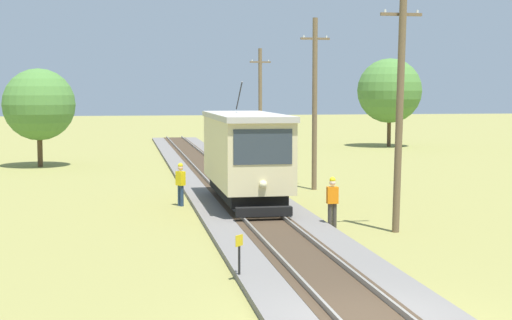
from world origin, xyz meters
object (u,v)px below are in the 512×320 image
Objects in this scene: tree_right_near at (390,91)px; tree_left_near at (39,105)px; red_tram at (245,154)px; utility_pole_near_tram at (400,107)px; utility_pole_far at (260,104)px; track_worker at (332,200)px; second_worker at (181,182)px; trackside_signal_marker at (239,255)px; utility_pole_mid at (315,102)px.

tree_left_near is at bearing -154.98° from tree_right_near.
utility_pole_near_tram is at bearing -56.98° from red_tram.
red_tram is 20.35m from utility_pole_far.
red_tram is at bearing -118.69° from tree_right_near.
track_worker is 26.85m from tree_left_near.
tree_right_near is at bearing 70.96° from utility_pole_near_tram.
tree_right_near is at bearing 25.12° from second_worker.
red_tram is 1.40× the size of tree_left_near.
utility_pole_far is 17.37m from tree_right_near.
trackside_signal_marker is at bearing -99.70° from red_tram.
utility_pole_near_tram is at bearing 42.06° from trackside_signal_marker.
tree_left_near is 0.82× the size of tree_right_near.
utility_pole_far reaches higher than second_worker.
trackside_signal_marker is 47.50m from tree_right_near.
track_worker is (2.24, -5.07, -1.21)m from red_tram.
tree_left_near is at bearing 135.99° from utility_pole_mid.
utility_pole_mid reaches higher than trackside_signal_marker.
utility_pole_far reaches higher than tree_right_near.
tree_right_near is at bearing 61.31° from red_tram.
trackside_signal_marker is at bearing -137.94° from utility_pole_near_tram.
tree_left_near is at bearing 117.99° from red_tram.
utility_pole_near_tram is 1.01× the size of utility_pole_mid.
red_tram reaches higher than trackside_signal_marker.
utility_pole_mid is 14.76m from utility_pole_far.
utility_pole_mid is at bearing -44.01° from tree_left_near.
second_worker is (-6.68, -18.93, -2.86)m from utility_pole_far.
track_worker is 7.67m from second_worker.
track_worker reaches higher than trackside_signal_marker.
utility_pole_far reaches higher than tree_left_near.
utility_pole_near_tram reaches higher than trackside_signal_marker.
red_tram is 21.24m from tree_left_near.
second_worker is at bearing 160.01° from red_tram.
track_worker is (4.28, 6.87, 0.32)m from trackside_signal_marker.
utility_pole_mid is (4.14, 5.10, 1.98)m from red_tram.
utility_pole_mid is at bearing 0.02° from second_worker.
utility_pole_near_tram reaches higher than track_worker.
utility_pole_near_tram is at bearing -109.04° from tree_right_near.
utility_pole_mid is 4.56× the size of track_worker.
tree_right_near is at bearing 41.42° from utility_pole_far.
second_worker is (-6.68, 7.29, -3.21)m from utility_pole_near_tram.
trackside_signal_marker is at bearing -75.54° from tree_left_near.
utility_pole_near_tram is 4.59× the size of track_worker.
utility_pole_mid reaches higher than second_worker.
trackside_signal_marker is 12.88m from second_worker.
track_worker is 1.00× the size of second_worker.
utility_pole_mid reaches higher than tree_left_near.
second_worker is (-6.68, -4.17, -3.18)m from utility_pole_mid.
second_worker is (-0.51, 12.87, 0.32)m from trackside_signal_marker.
second_worker is (-2.55, 0.93, -1.21)m from red_tram.
trackside_signal_marker is 0.19× the size of tree_left_near.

